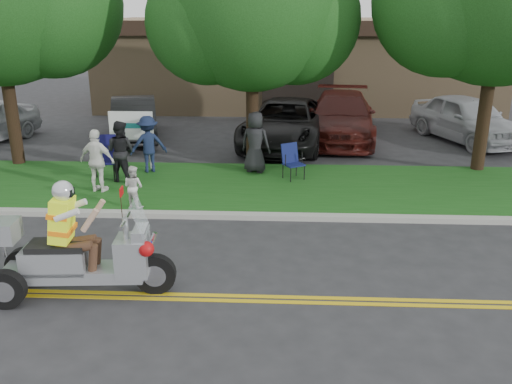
{
  "coord_description": "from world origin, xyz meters",
  "views": [
    {
      "loc": [
        1.35,
        -8.28,
        4.5
      ],
      "look_at": [
        0.86,
        2.0,
        0.99
      ],
      "focal_mm": 38.0,
      "sensor_mm": 36.0,
      "label": 1
    }
  ],
  "objects_px": {
    "trike_scooter": "(73,256)",
    "spectator_adult_mid": "(121,151)",
    "spectator_adult_right": "(97,161)",
    "parked_car_far_right": "(467,119)",
    "lawn_chair_b": "(292,159)",
    "parked_car_mid": "(286,123)",
    "parked_car_left": "(134,119)",
    "lawn_chair_a": "(104,155)",
    "parked_car_right": "(341,117)"
  },
  "relations": [
    {
      "from": "trike_scooter",
      "to": "spectator_adult_mid",
      "type": "bearing_deg",
      "value": 94.3
    },
    {
      "from": "spectator_adult_right",
      "to": "parked_car_far_right",
      "type": "bearing_deg",
      "value": -137.07
    },
    {
      "from": "lawn_chair_b",
      "to": "parked_car_mid",
      "type": "height_order",
      "value": "parked_car_mid"
    },
    {
      "from": "parked_car_mid",
      "to": "parked_car_left",
      "type": "bearing_deg",
      "value": -178.59
    },
    {
      "from": "lawn_chair_a",
      "to": "parked_car_left",
      "type": "distance_m",
      "value": 5.19
    },
    {
      "from": "trike_scooter",
      "to": "spectator_adult_right",
      "type": "distance_m",
      "value": 5.1
    },
    {
      "from": "lawn_chair_a",
      "to": "spectator_adult_right",
      "type": "distance_m",
      "value": 1.12
    },
    {
      "from": "spectator_adult_mid",
      "to": "parked_car_left",
      "type": "bearing_deg",
      "value": -61.55
    },
    {
      "from": "parked_car_right",
      "to": "parked_car_far_right",
      "type": "xyz_separation_m",
      "value": [
        4.37,
        -0.1,
        -0.01
      ]
    },
    {
      "from": "lawn_chair_a",
      "to": "spectator_adult_mid",
      "type": "distance_m",
      "value": 0.58
    },
    {
      "from": "parked_car_right",
      "to": "lawn_chair_b",
      "type": "bearing_deg",
      "value": -103.58
    },
    {
      "from": "parked_car_far_right",
      "to": "lawn_chair_a",
      "type": "bearing_deg",
      "value": -175.1
    },
    {
      "from": "lawn_chair_a",
      "to": "parked_car_mid",
      "type": "distance_m",
      "value": 6.52
    },
    {
      "from": "trike_scooter",
      "to": "lawn_chair_b",
      "type": "relative_size",
      "value": 3.19
    },
    {
      "from": "parked_car_far_right",
      "to": "lawn_chair_b",
      "type": "bearing_deg",
      "value": -161.34
    },
    {
      "from": "lawn_chair_b",
      "to": "parked_car_mid",
      "type": "bearing_deg",
      "value": 60.36
    },
    {
      "from": "trike_scooter",
      "to": "lawn_chair_b",
      "type": "distance_m",
      "value": 7.28
    },
    {
      "from": "parked_car_far_right",
      "to": "parked_car_mid",
      "type": "bearing_deg",
      "value": 168.44
    },
    {
      "from": "lawn_chair_a",
      "to": "spectator_adult_right",
      "type": "bearing_deg",
      "value": -90.42
    },
    {
      "from": "spectator_adult_mid",
      "to": "parked_car_left",
      "type": "relative_size",
      "value": 0.37
    },
    {
      "from": "trike_scooter",
      "to": "parked_car_right",
      "type": "bearing_deg",
      "value": 60.11
    },
    {
      "from": "parked_car_far_right",
      "to": "spectator_adult_right",
      "type": "bearing_deg",
      "value": -170.31
    },
    {
      "from": "spectator_adult_right",
      "to": "lawn_chair_a",
      "type": "bearing_deg",
      "value": -67.54
    },
    {
      "from": "spectator_adult_mid",
      "to": "spectator_adult_right",
      "type": "xyz_separation_m",
      "value": [
        -0.33,
        -0.88,
        -0.02
      ]
    },
    {
      "from": "parked_car_right",
      "to": "parked_car_mid",
      "type": "bearing_deg",
      "value": -145.36
    },
    {
      "from": "lawn_chair_a",
      "to": "lawn_chair_b",
      "type": "distance_m",
      "value": 5.04
    },
    {
      "from": "spectator_adult_mid",
      "to": "parked_car_far_right",
      "type": "relative_size",
      "value": 0.34
    },
    {
      "from": "lawn_chair_a",
      "to": "parked_car_right",
      "type": "distance_m",
      "value": 8.72
    },
    {
      "from": "lawn_chair_a",
      "to": "parked_car_mid",
      "type": "bearing_deg",
      "value": 31.43
    },
    {
      "from": "spectator_adult_right",
      "to": "parked_car_far_right",
      "type": "height_order",
      "value": "spectator_adult_right"
    },
    {
      "from": "lawn_chair_a",
      "to": "spectator_adult_mid",
      "type": "bearing_deg",
      "value": -32.47
    },
    {
      "from": "lawn_chair_a",
      "to": "lawn_chair_b",
      "type": "relative_size",
      "value": 1.24
    },
    {
      "from": "spectator_adult_right",
      "to": "parked_car_right",
      "type": "height_order",
      "value": "spectator_adult_right"
    },
    {
      "from": "spectator_adult_mid",
      "to": "spectator_adult_right",
      "type": "bearing_deg",
      "value": 86.36
    },
    {
      "from": "trike_scooter",
      "to": "parked_car_left",
      "type": "distance_m",
      "value": 11.37
    },
    {
      "from": "spectator_adult_mid",
      "to": "lawn_chair_a",
      "type": "bearing_deg",
      "value": -5.38
    },
    {
      "from": "lawn_chair_a",
      "to": "trike_scooter",
      "type": "bearing_deg",
      "value": -86.88
    },
    {
      "from": "parked_car_left",
      "to": "lawn_chair_a",
      "type": "bearing_deg",
      "value": -98.37
    },
    {
      "from": "trike_scooter",
      "to": "parked_car_right",
      "type": "height_order",
      "value": "trike_scooter"
    },
    {
      "from": "spectator_adult_right",
      "to": "parked_car_right",
      "type": "xyz_separation_m",
      "value": [
        6.68,
        6.47,
        -0.08
      ]
    },
    {
      "from": "lawn_chair_b",
      "to": "parked_car_left",
      "type": "distance_m",
      "value": 7.43
    },
    {
      "from": "lawn_chair_b",
      "to": "parked_car_left",
      "type": "xyz_separation_m",
      "value": [
        -5.59,
        4.89,
        0.09
      ]
    },
    {
      "from": "parked_car_right",
      "to": "spectator_adult_mid",
      "type": "bearing_deg",
      "value": -132.46
    },
    {
      "from": "spectator_adult_right",
      "to": "parked_car_mid",
      "type": "bearing_deg",
      "value": -118.14
    },
    {
      "from": "trike_scooter",
      "to": "parked_car_far_right",
      "type": "bearing_deg",
      "value": 44.7
    },
    {
      "from": "spectator_adult_mid",
      "to": "parked_car_left",
      "type": "distance_m",
      "value": 5.48
    },
    {
      "from": "spectator_adult_right",
      "to": "parked_car_right",
      "type": "distance_m",
      "value": 9.3
    },
    {
      "from": "lawn_chair_b",
      "to": "spectator_adult_mid",
      "type": "bearing_deg",
      "value": 154.54
    },
    {
      "from": "lawn_chair_b",
      "to": "parked_car_far_right",
      "type": "bearing_deg",
      "value": 7.39
    },
    {
      "from": "lawn_chair_b",
      "to": "parked_car_far_right",
      "type": "height_order",
      "value": "parked_car_far_right"
    }
  ]
}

